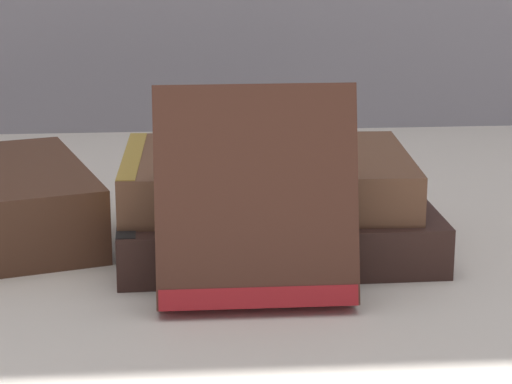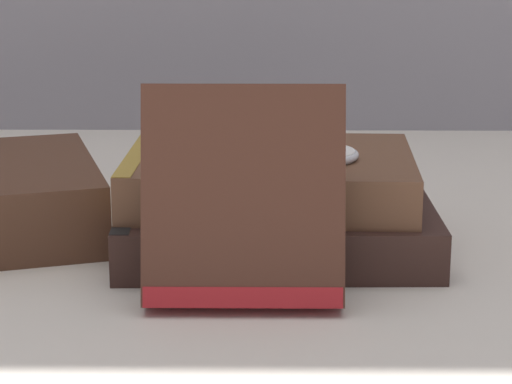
% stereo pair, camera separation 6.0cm
% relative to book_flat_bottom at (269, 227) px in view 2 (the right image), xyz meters
% --- Properties ---
extents(ground_plane, '(3.00, 3.00, 0.00)m').
position_rel_book_flat_bottom_xyz_m(ground_plane, '(-0.05, -0.00, -0.02)').
color(ground_plane, beige).
extents(book_flat_bottom, '(0.21, 0.14, 0.03)m').
position_rel_book_flat_bottom_xyz_m(book_flat_bottom, '(0.00, 0.00, 0.00)').
color(book_flat_bottom, '#331E19').
rests_on(book_flat_bottom, ground_plane).
extents(book_flat_top, '(0.19, 0.14, 0.03)m').
position_rel_book_flat_bottom_xyz_m(book_flat_top, '(-0.00, 0.01, 0.03)').
color(book_flat_top, brown).
rests_on(book_flat_top, book_flat_bottom).
extents(book_leaning_front, '(0.12, 0.06, 0.13)m').
position_rel_book_flat_bottom_xyz_m(book_leaning_front, '(-0.01, -0.09, 0.04)').
color(book_leaning_front, '#422319').
rests_on(book_leaning_front, ground_plane).
extents(pocket_watch, '(0.05, 0.05, 0.01)m').
position_rel_book_flat_bottom_xyz_m(pocket_watch, '(0.04, -0.01, 0.05)').
color(pocket_watch, white).
rests_on(pocket_watch, book_flat_top).
extents(reading_glasses, '(0.11, 0.08, 0.00)m').
position_rel_book_flat_bottom_xyz_m(reading_glasses, '(-0.02, 0.16, -0.01)').
color(reading_glasses, black).
rests_on(reading_glasses, ground_plane).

